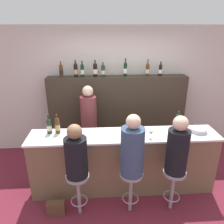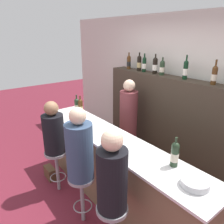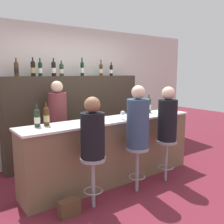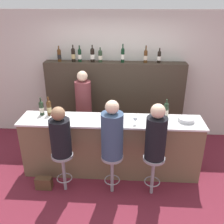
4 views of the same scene
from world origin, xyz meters
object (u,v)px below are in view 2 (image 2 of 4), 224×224
guest_seated_left (53,131)px  wine_bottle_backbar_0 (129,62)px  wine_bottle_counter_0 (77,105)px  wine_bottle_backbar_4 (162,68)px  guest_seated_middle (79,148)px  wine_bottle_backbar_3 (155,65)px  bar_stool_left (56,161)px  wine_bottle_counter_2 (175,154)px  wine_bottle_backbar_1 (139,63)px  wine_bottle_counter_1 (80,107)px  wine_glass_0 (107,136)px  bartender (128,127)px  wine_bottle_backbar_6 (214,75)px  wine_bottle_backbar_5 (186,70)px  bar_stool_right (112,219)px  metal_bowl (195,183)px  wine_glass_1 (123,147)px  wine_bottle_backbar_2 (144,64)px  guest_seated_right (112,176)px  handbag (50,173)px  bar_stool_middle (82,187)px

guest_seated_left → wine_bottle_backbar_0: bearing=102.7°
wine_bottle_counter_0 → wine_bottle_backbar_0: 1.28m
wine_bottle_backbar_4 → guest_seated_middle: wine_bottle_backbar_4 is taller
wine_bottle_backbar_3 → bar_stool_left: size_ratio=0.49×
wine_bottle_counter_2 → wine_bottle_backbar_1: bearing=147.0°
wine_bottle_counter_1 → wine_glass_0: wine_bottle_counter_1 is taller
bar_stool_left → bartender: size_ratio=0.42×
wine_bottle_backbar_4 → wine_bottle_backbar_6: size_ratio=0.87×
wine_bottle_backbar_5 → bar_stool_right: (0.52, -1.73, -1.29)m
guest_seated_middle → metal_bowl: bearing=24.7°
wine_bottle_backbar_1 → wine_bottle_backbar_3: bearing=0.0°
wine_bottle_counter_2 → wine_glass_1: bearing=-152.2°
wine_bottle_backbar_2 → guest_seated_right: wine_bottle_backbar_2 is taller
wine_bottle_backbar_3 → bar_stool_left: (-0.26, -1.73, -1.28)m
wine_bottle_counter_2 → bar_stool_left: wine_bottle_counter_2 is taller
wine_bottle_backbar_5 → guest_seated_middle: 1.89m
wine_bottle_backbar_1 → handbag: (-0.23, -1.73, -1.69)m
wine_bottle_counter_1 → metal_bowl: (2.23, -0.11, -0.10)m
guest_seated_middle → bartender: (-0.62, 1.30, -0.31)m
wine_bottle_counter_0 → guest_seated_right: guest_seated_right is taller
wine_bottle_backbar_5 → guest_seated_middle: (-0.10, -1.73, -0.74)m
wine_glass_1 → bar_stool_middle: (-0.33, -0.37, -0.59)m
guest_seated_left → metal_bowl: bearing=15.6°
wine_bottle_counter_1 → guest_seated_middle: 1.26m
wine_bottle_backbar_3 → handbag: (-0.60, -1.73, -1.69)m
guest_seated_left → wine_bottle_counter_2: bearing=21.9°
wine_bottle_counter_2 → guest_seated_middle: size_ratio=0.37×
guest_seated_middle → guest_seated_right: (0.62, 0.00, -0.01)m
guest_seated_left → wine_bottle_backbar_1: bearing=93.7°
wine_bottle_backbar_2 → guest_seated_middle: (0.73, -1.73, -0.73)m
bar_stool_right → guest_seated_right: bearing=180.0°
wine_bottle_backbar_3 → wine_glass_1: size_ratio=2.45×
wine_bottle_backbar_0 → wine_glass_1: 2.11m
wine_bottle_backbar_1 → wine_bottle_backbar_5: size_ratio=0.93×
guest_seated_right → wine_glass_0: bearing=147.7°
wine_bottle_counter_1 → wine_bottle_counter_2: bearing=0.0°
wine_bottle_counter_0 → wine_bottle_backbar_0: (0.07, 1.10, 0.65)m
wine_bottle_counter_1 → wine_bottle_backbar_3: 1.41m
wine_bottle_backbar_4 → bartender: wine_bottle_backbar_4 is taller
bar_stool_middle → guest_seated_middle: 0.54m
wine_glass_0 → wine_bottle_backbar_1: bearing=123.1°
wine_bottle_backbar_5 → handbag: (-1.19, -1.73, -1.69)m
wine_bottle_counter_1 → wine_bottle_backbar_2: bearing=72.4°
wine_bottle_counter_2 → wine_glass_1: wine_bottle_counter_2 is taller
guest_seated_left → bar_stool_left: bearing=0.0°
wine_bottle_counter_1 → guest_seated_left: size_ratio=0.42×
wine_bottle_counter_0 → wine_bottle_backbar_3: wine_bottle_backbar_3 is taller
wine_bottle_backbar_0 → handbag: bearing=-88.4°
wine_glass_0 → bar_stool_left: 1.04m
guest_seated_middle → handbag: guest_seated_middle is taller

